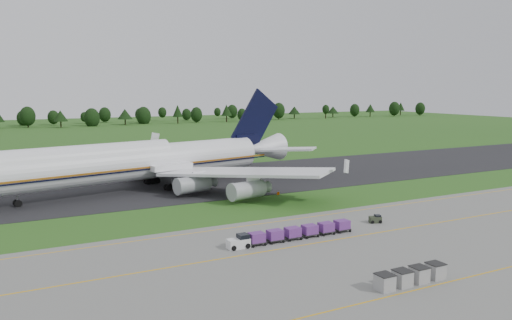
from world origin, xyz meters
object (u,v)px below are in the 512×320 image
aircraft (141,161)px  uld_row (411,276)px  utility_cart (375,220)px  edge_markers (256,196)px  baggage_train (290,233)px

aircraft → uld_row: bearing=-78.8°
aircraft → utility_cart: (25.68, -42.48, -5.40)m
utility_cart → edge_markers: (-8.00, 25.01, -0.27)m
utility_cart → edge_markers: 26.26m
utility_cart → uld_row: bearing=-121.9°
uld_row → edge_markers: size_ratio=0.87×
utility_cart → edge_markers: bearing=107.7°
baggage_train → utility_cart: bearing=5.6°
uld_row → edge_markers: uld_row is taller
baggage_train → uld_row: (3.27, -19.41, -0.04)m
baggage_train → uld_row: size_ratio=2.15×
uld_row → edge_markers: (5.06, 46.01, -0.66)m
aircraft → edge_markers: size_ratio=7.26×
edge_markers → utility_cart: bearing=-72.3°
uld_row → edge_markers: bearing=83.7°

